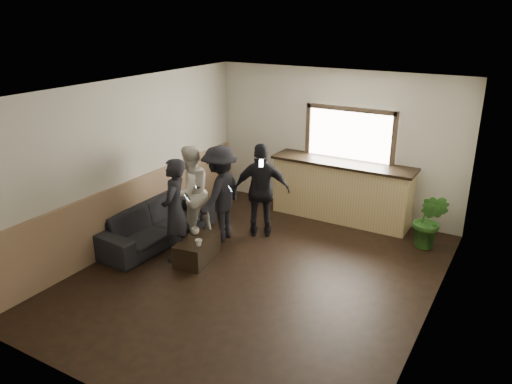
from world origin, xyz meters
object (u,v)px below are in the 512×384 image
Objects in this scene: cup_b at (199,243)px; person_d at (262,191)px; person_b at (190,193)px; coffee_table at (197,250)px; cup_a at (195,231)px; person_c at (220,194)px; potted_plant at (430,221)px; bar_counter at (342,187)px; person_a at (175,210)px; sofa at (155,223)px.

person_d is at bearing 80.39° from cup_b.
coffee_table is at bearing 60.00° from person_b.
person_c reaches higher than cup_a.
cup_b is 0.11× the size of potted_plant.
cup_b is 1.15m from person_c.
person_c is at bearing -156.04° from potted_plant.
bar_counter is 2.43m from person_c.
potted_plant is at bearing 103.90° from person_a.
sofa is 1.29m from cup_b.
potted_plant is (3.12, 2.31, 0.32)m from coffee_table.
cup_a is 0.53m from person_a.
person_a is 1.00× the size of person_d.
sofa is 1.36× the size of person_b.
person_c is (-0.12, 0.87, 0.66)m from coffee_table.
person_d is (0.74, 1.47, 0.00)m from person_a.
person_b is at bearing 132.41° from cup_a.
cup_b is (-1.21, -2.94, -0.22)m from bar_counter.
person_b is 1.24m from person_d.
potted_plant is (1.74, -0.47, -0.14)m from bar_counter.
bar_counter is at bearing 60.14° from cup_a.
sofa is at bearing 174.77° from cup_a.
person_a is 1.65m from person_d.
potted_plant reaches higher than sofa.
bar_counter is at bearing 67.66° from cup_b.
person_d is at bearing 131.93° from person_a.
potted_plant is 2.88m from person_d.
cup_a is 0.82m from person_b.
person_b is (-0.29, 0.78, -0.00)m from person_a.
coffee_table is at bearing -116.33° from bar_counter.
cup_a is 0.08× the size of person_b.
cup_a is 0.13× the size of potted_plant.
bar_counter reaches higher than person_d.
person_a reaches higher than sofa.
person_c reaches higher than person_a.
sofa is at bearing 9.36° from person_d.
person_d reaches higher than potted_plant.
sofa is at bearing -133.70° from bar_counter.
cup_a is at bearing -119.86° from bar_counter.
coffee_table is at bearing 44.79° from person_d.
cup_a is 0.43m from cup_b.
person_a is at bearing 173.91° from cup_b.
coffee_table is 3.89m from potted_plant.
potted_plant is at bearing 171.52° from person_d.
person_c is 0.73m from person_d.
potted_plant is 0.60× the size of person_a.
sofa is 1.25m from person_c.
potted_plant is at bearing 36.52° from coffee_table.
coffee_table is 0.33m from cup_b.
sofa is 4.67m from potted_plant.
person_b is 0.53m from person_c.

